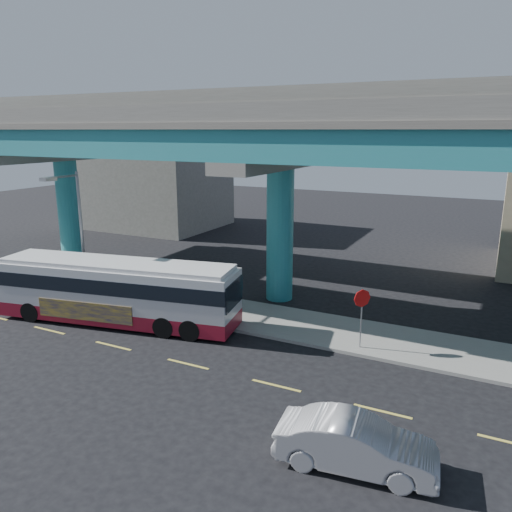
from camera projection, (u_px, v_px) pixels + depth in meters
The scene contains 10 objects.
ground at pixel (192, 361), 20.83m from camera, with size 120.00×120.00×0.00m, color black.
sidewalk at pixel (252, 317), 25.58m from camera, with size 70.00×4.00×0.15m, color gray.
lane_markings at pixel (188, 364), 20.57m from camera, with size 58.00×0.12×0.01m.
viaduct at pixel (282, 135), 26.48m from camera, with size 52.00×12.40×11.70m.
building_concrete at pixel (156, 181), 49.19m from camera, with size 12.00×10.00×9.00m, color gray.
transit_bus at pixel (117, 289), 24.68m from camera, with size 12.53×4.86×3.15m.
sedan at pixel (356, 444), 14.12m from camera, with size 4.71×2.14×1.50m, color #A5A5AA.
parked_car at pixel (120, 279), 29.35m from camera, with size 4.33×2.16×1.42m, color #2A2A2F.
street_lamp at pixel (73, 218), 26.88m from camera, with size 0.50×2.34×7.06m.
stop_sign at pixel (362, 306), 21.36m from camera, with size 0.57×0.60×2.66m.
Camera 1 is at (10.92, -15.91, 9.39)m, focal length 35.00 mm.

